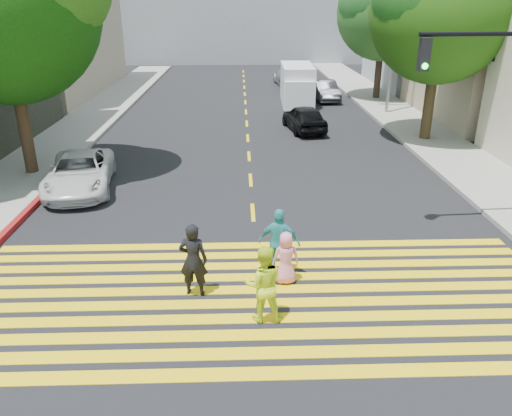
{
  "coord_description": "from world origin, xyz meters",
  "views": [
    {
      "loc": [
        -0.36,
        -8.13,
        6.05
      ],
      "look_at": [
        0.0,
        3.0,
        1.4
      ],
      "focal_mm": 35.0,
      "sensor_mm": 36.0,
      "label": 1
    }
  ],
  "objects_px": {
    "pedestrian_man": "(193,260)",
    "dark_car_parked": "(325,91)",
    "tree_right_far": "(385,7)",
    "white_sedan": "(80,172)",
    "pedestrian_child": "(286,258)",
    "dark_car_near": "(304,118)",
    "silver_car": "(289,76)",
    "white_van": "(297,86)",
    "tree_right_near": "(443,3)",
    "pedestrian_woman": "(263,284)",
    "pedestrian_extra": "(279,242)"
  },
  "relations": [
    {
      "from": "pedestrian_man",
      "to": "dark_car_parked",
      "type": "xyz_separation_m",
      "value": [
        6.6,
        23.06,
        -0.22
      ]
    },
    {
      "from": "tree_right_far",
      "to": "white_sedan",
      "type": "bearing_deg",
      "value": -131.41
    },
    {
      "from": "pedestrian_child",
      "to": "dark_car_parked",
      "type": "xyz_separation_m",
      "value": [
        4.55,
        22.63,
        -0.0
      ]
    },
    {
      "from": "pedestrian_child",
      "to": "dark_car_near",
      "type": "bearing_deg",
      "value": -104.25
    },
    {
      "from": "silver_car",
      "to": "dark_car_near",
      "type": "bearing_deg",
      "value": 82.1
    },
    {
      "from": "tree_right_far",
      "to": "white_van",
      "type": "distance_m",
      "value": 7.17
    },
    {
      "from": "tree_right_near",
      "to": "pedestrian_woman",
      "type": "xyz_separation_m",
      "value": [
        -8.19,
        -13.8,
        -5.1
      ]
    },
    {
      "from": "pedestrian_child",
      "to": "pedestrian_extra",
      "type": "height_order",
      "value": "pedestrian_extra"
    },
    {
      "from": "tree_right_far",
      "to": "dark_car_parked",
      "type": "xyz_separation_m",
      "value": [
        -3.47,
        -0.18,
        -5.02
      ]
    },
    {
      "from": "silver_car",
      "to": "pedestrian_child",
      "type": "bearing_deg",
      "value": 79.0
    },
    {
      "from": "pedestrian_child",
      "to": "dark_car_near",
      "type": "height_order",
      "value": "dark_car_near"
    },
    {
      "from": "tree_right_near",
      "to": "white_sedan",
      "type": "xyz_separation_m",
      "value": [
        -14.11,
        -6.01,
        -5.31
      ]
    },
    {
      "from": "pedestrian_woman",
      "to": "dark_car_parked",
      "type": "xyz_separation_m",
      "value": [
        5.13,
        24.06,
        -0.2
      ]
    },
    {
      "from": "tree_right_far",
      "to": "pedestrian_woman",
      "type": "height_order",
      "value": "tree_right_far"
    },
    {
      "from": "dark_car_parked",
      "to": "pedestrian_man",
      "type": "bearing_deg",
      "value": -109.34
    },
    {
      "from": "pedestrian_man",
      "to": "silver_car",
      "type": "distance_m",
      "value": 29.69
    },
    {
      "from": "pedestrian_man",
      "to": "silver_car",
      "type": "relative_size",
      "value": 0.36
    },
    {
      "from": "tree_right_near",
      "to": "white_van",
      "type": "bearing_deg",
      "value": 118.59
    },
    {
      "from": "dark_car_near",
      "to": "silver_car",
      "type": "xyz_separation_m",
      "value": [
        0.61,
        14.4,
        0.04
      ]
    },
    {
      "from": "pedestrian_child",
      "to": "dark_car_parked",
      "type": "height_order",
      "value": "pedestrian_child"
    },
    {
      "from": "pedestrian_extra",
      "to": "white_sedan",
      "type": "bearing_deg",
      "value": -27.78
    },
    {
      "from": "tree_right_near",
      "to": "pedestrian_child",
      "type": "height_order",
      "value": "tree_right_near"
    },
    {
      "from": "pedestrian_woman",
      "to": "tree_right_far",
      "type": "bearing_deg",
      "value": -110.52
    },
    {
      "from": "silver_car",
      "to": "dark_car_parked",
      "type": "height_order",
      "value": "silver_car"
    },
    {
      "from": "silver_car",
      "to": "dark_car_parked",
      "type": "distance_m",
      "value": 6.48
    },
    {
      "from": "tree_right_near",
      "to": "white_van",
      "type": "relative_size",
      "value": 1.74
    },
    {
      "from": "tree_right_far",
      "to": "pedestrian_woman",
      "type": "relative_size",
      "value": 5.05
    },
    {
      "from": "tree_right_far",
      "to": "dark_car_parked",
      "type": "relative_size",
      "value": 2.19
    },
    {
      "from": "tree_right_far",
      "to": "pedestrian_man",
      "type": "distance_m",
      "value": 25.77
    },
    {
      "from": "pedestrian_man",
      "to": "white_sedan",
      "type": "relative_size",
      "value": 0.38
    },
    {
      "from": "pedestrian_woman",
      "to": "pedestrian_child",
      "type": "xyz_separation_m",
      "value": [
        0.58,
        1.43,
        -0.2
      ]
    },
    {
      "from": "pedestrian_woman",
      "to": "dark_car_parked",
      "type": "relative_size",
      "value": 0.43
    },
    {
      "from": "pedestrian_child",
      "to": "white_sedan",
      "type": "bearing_deg",
      "value": -49.99
    },
    {
      "from": "pedestrian_woman",
      "to": "dark_car_parked",
      "type": "bearing_deg",
      "value": -103.02
    },
    {
      "from": "white_sedan",
      "to": "pedestrian_man",
      "type": "bearing_deg",
      "value": -65.56
    },
    {
      "from": "tree_right_near",
      "to": "white_van",
      "type": "xyz_separation_m",
      "value": [
        -5.0,
        9.18,
        -4.81
      ]
    },
    {
      "from": "tree_right_near",
      "to": "dark_car_near",
      "type": "relative_size",
      "value": 2.3
    },
    {
      "from": "white_sedan",
      "to": "tree_right_near",
      "type": "bearing_deg",
      "value": 14.27
    },
    {
      "from": "tree_right_near",
      "to": "pedestrian_woman",
      "type": "relative_size",
      "value": 5.3
    },
    {
      "from": "pedestrian_woman",
      "to": "silver_car",
      "type": "height_order",
      "value": "pedestrian_woman"
    },
    {
      "from": "pedestrian_woman",
      "to": "silver_car",
      "type": "xyz_separation_m",
      "value": [
        3.38,
        30.3,
        -0.14
      ]
    },
    {
      "from": "pedestrian_woman",
      "to": "silver_car",
      "type": "relative_size",
      "value": 0.35
    },
    {
      "from": "pedestrian_child",
      "to": "silver_car",
      "type": "distance_m",
      "value": 29.0
    },
    {
      "from": "pedestrian_child",
      "to": "white_sedan",
      "type": "height_order",
      "value": "pedestrian_child"
    },
    {
      "from": "pedestrian_man",
      "to": "white_sedan",
      "type": "xyz_separation_m",
      "value": [
        -4.44,
        6.78,
        -0.23
      ]
    },
    {
      "from": "pedestrian_extra",
      "to": "pedestrian_woman",
      "type": "bearing_deg",
      "value": 91.12
    },
    {
      "from": "white_sedan",
      "to": "silver_car",
      "type": "xyz_separation_m",
      "value": [
        9.3,
        22.51,
        0.07
      ]
    },
    {
      "from": "white_sedan",
      "to": "white_van",
      "type": "bearing_deg",
      "value": 50.26
    },
    {
      "from": "tree_right_far",
      "to": "pedestrian_extra",
      "type": "height_order",
      "value": "tree_right_far"
    },
    {
      "from": "pedestrian_child",
      "to": "tree_right_near",
      "type": "bearing_deg",
      "value": -127.27
    }
  ]
}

